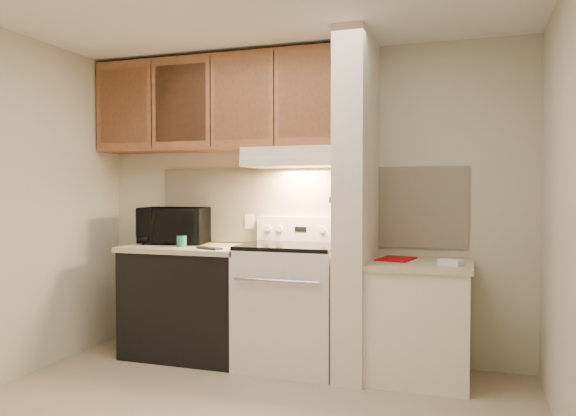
% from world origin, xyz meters
% --- Properties ---
extents(wall_back, '(3.60, 2.50, 0.02)m').
position_xyz_m(wall_back, '(0.00, 1.50, 1.25)').
color(wall_back, beige).
rests_on(wall_back, floor).
extents(backsplash, '(2.60, 0.02, 0.63)m').
position_xyz_m(backsplash, '(0.00, 1.49, 1.24)').
color(backsplash, '#F9E4C8').
rests_on(backsplash, wall_back).
extents(range_body, '(0.76, 0.65, 0.92)m').
position_xyz_m(range_body, '(0.00, 1.16, 0.46)').
color(range_body, silver).
rests_on(range_body, floor).
extents(oven_window, '(0.50, 0.01, 0.30)m').
position_xyz_m(oven_window, '(0.00, 0.84, 0.50)').
color(oven_window, black).
rests_on(oven_window, range_body).
extents(oven_handle, '(0.65, 0.02, 0.02)m').
position_xyz_m(oven_handle, '(0.00, 0.80, 0.72)').
color(oven_handle, silver).
rests_on(oven_handle, range_body).
extents(cooktop, '(0.74, 0.64, 0.03)m').
position_xyz_m(cooktop, '(0.00, 1.16, 0.94)').
color(cooktop, black).
rests_on(cooktop, range_body).
extents(range_backguard, '(0.76, 0.08, 0.20)m').
position_xyz_m(range_backguard, '(0.00, 1.44, 1.05)').
color(range_backguard, silver).
rests_on(range_backguard, range_body).
extents(range_display, '(0.10, 0.01, 0.04)m').
position_xyz_m(range_display, '(0.00, 1.40, 1.05)').
color(range_display, black).
rests_on(range_display, range_backguard).
extents(range_knob_left_outer, '(0.05, 0.02, 0.05)m').
position_xyz_m(range_knob_left_outer, '(-0.28, 1.40, 1.05)').
color(range_knob_left_outer, silver).
rests_on(range_knob_left_outer, range_backguard).
extents(range_knob_left_inner, '(0.05, 0.02, 0.05)m').
position_xyz_m(range_knob_left_inner, '(-0.18, 1.40, 1.05)').
color(range_knob_left_inner, silver).
rests_on(range_knob_left_inner, range_backguard).
extents(range_knob_right_inner, '(0.05, 0.02, 0.05)m').
position_xyz_m(range_knob_right_inner, '(0.18, 1.40, 1.05)').
color(range_knob_right_inner, silver).
rests_on(range_knob_right_inner, range_backguard).
extents(range_knob_right_outer, '(0.05, 0.02, 0.05)m').
position_xyz_m(range_knob_right_outer, '(0.28, 1.40, 1.05)').
color(range_knob_right_outer, silver).
rests_on(range_knob_right_outer, range_backguard).
extents(dishwasher_front, '(1.00, 0.63, 0.87)m').
position_xyz_m(dishwasher_front, '(-0.88, 1.17, 0.43)').
color(dishwasher_front, black).
rests_on(dishwasher_front, floor).
extents(left_countertop, '(1.04, 0.67, 0.04)m').
position_xyz_m(left_countertop, '(-0.88, 1.17, 0.89)').
color(left_countertop, beige).
rests_on(left_countertop, dishwasher_front).
extents(spoon_rest, '(0.24, 0.16, 0.02)m').
position_xyz_m(spoon_rest, '(-0.61, 0.97, 0.92)').
color(spoon_rest, black).
rests_on(spoon_rest, left_countertop).
extents(teal_jar, '(0.08, 0.08, 0.09)m').
position_xyz_m(teal_jar, '(-0.90, 1.06, 0.96)').
color(teal_jar, '#1F6E5F').
rests_on(teal_jar, left_countertop).
extents(outlet, '(0.08, 0.01, 0.12)m').
position_xyz_m(outlet, '(-0.48, 1.48, 1.10)').
color(outlet, '#EFE5CD').
rests_on(outlet, backsplash).
extents(microwave, '(0.62, 0.47, 0.31)m').
position_xyz_m(microwave, '(-1.10, 1.31, 1.07)').
color(microwave, black).
rests_on(microwave, left_countertop).
extents(partition_pillar, '(0.22, 0.70, 2.50)m').
position_xyz_m(partition_pillar, '(0.51, 1.15, 1.25)').
color(partition_pillar, silver).
rests_on(partition_pillar, floor).
extents(pillar_trim, '(0.01, 0.70, 0.04)m').
position_xyz_m(pillar_trim, '(0.39, 1.15, 1.30)').
color(pillar_trim, '#925936').
rests_on(pillar_trim, partition_pillar).
extents(knife_strip, '(0.02, 0.42, 0.04)m').
position_xyz_m(knife_strip, '(0.39, 1.10, 1.32)').
color(knife_strip, black).
rests_on(knife_strip, partition_pillar).
extents(knife_blade_a, '(0.01, 0.03, 0.16)m').
position_xyz_m(knife_blade_a, '(0.38, 0.93, 1.22)').
color(knife_blade_a, silver).
rests_on(knife_blade_a, knife_strip).
extents(knife_handle_a, '(0.02, 0.02, 0.10)m').
position_xyz_m(knife_handle_a, '(0.38, 0.94, 1.37)').
color(knife_handle_a, black).
rests_on(knife_handle_a, knife_strip).
extents(knife_blade_b, '(0.01, 0.04, 0.18)m').
position_xyz_m(knife_blade_b, '(0.38, 1.02, 1.21)').
color(knife_blade_b, silver).
rests_on(knife_blade_b, knife_strip).
extents(knife_handle_b, '(0.02, 0.02, 0.10)m').
position_xyz_m(knife_handle_b, '(0.38, 1.01, 1.37)').
color(knife_handle_b, black).
rests_on(knife_handle_b, knife_strip).
extents(knife_blade_c, '(0.01, 0.04, 0.20)m').
position_xyz_m(knife_blade_c, '(0.38, 1.10, 1.20)').
color(knife_blade_c, silver).
rests_on(knife_blade_c, knife_strip).
extents(knife_handle_c, '(0.02, 0.02, 0.10)m').
position_xyz_m(knife_handle_c, '(0.38, 1.10, 1.37)').
color(knife_handle_c, black).
rests_on(knife_handle_c, knife_strip).
extents(knife_blade_d, '(0.01, 0.04, 0.16)m').
position_xyz_m(knife_blade_d, '(0.38, 1.19, 1.22)').
color(knife_blade_d, silver).
rests_on(knife_blade_d, knife_strip).
extents(knife_handle_d, '(0.02, 0.02, 0.10)m').
position_xyz_m(knife_handle_d, '(0.38, 1.19, 1.37)').
color(knife_handle_d, black).
rests_on(knife_handle_d, knife_strip).
extents(knife_blade_e, '(0.01, 0.04, 0.18)m').
position_xyz_m(knife_blade_e, '(0.38, 1.25, 1.21)').
color(knife_blade_e, silver).
rests_on(knife_blade_e, knife_strip).
extents(knife_handle_e, '(0.02, 0.02, 0.10)m').
position_xyz_m(knife_handle_e, '(0.38, 1.25, 1.37)').
color(knife_handle_e, black).
rests_on(knife_handle_e, knife_strip).
extents(oven_mitt, '(0.03, 0.09, 0.22)m').
position_xyz_m(oven_mitt, '(0.38, 1.32, 1.18)').
color(oven_mitt, gray).
rests_on(oven_mitt, partition_pillar).
extents(right_cab_base, '(0.70, 0.60, 0.81)m').
position_xyz_m(right_cab_base, '(0.97, 1.15, 0.40)').
color(right_cab_base, '#EFE5CD').
rests_on(right_cab_base, floor).
extents(right_countertop, '(0.74, 0.64, 0.04)m').
position_xyz_m(right_countertop, '(0.97, 1.15, 0.83)').
color(right_countertop, beige).
rests_on(right_countertop, right_cab_base).
extents(red_folder, '(0.29, 0.35, 0.01)m').
position_xyz_m(red_folder, '(0.79, 1.25, 0.86)').
color(red_folder, '#B1080E').
rests_on(red_folder, right_countertop).
extents(white_box, '(0.18, 0.15, 0.04)m').
position_xyz_m(white_box, '(1.19, 1.05, 0.87)').
color(white_box, white).
rests_on(white_box, right_countertop).
extents(range_hood, '(0.78, 0.44, 0.15)m').
position_xyz_m(range_hood, '(0.00, 1.28, 1.62)').
color(range_hood, '#EFE5CD').
rests_on(range_hood, upper_cabinets).
extents(hood_lip, '(0.78, 0.04, 0.06)m').
position_xyz_m(hood_lip, '(0.00, 1.07, 1.58)').
color(hood_lip, '#EFE5CD').
rests_on(hood_lip, range_hood).
extents(upper_cabinets, '(2.18, 0.33, 0.77)m').
position_xyz_m(upper_cabinets, '(-0.69, 1.32, 2.08)').
color(upper_cabinets, '#925936').
rests_on(upper_cabinets, wall_back).
extents(cab_door_a, '(0.46, 0.01, 0.63)m').
position_xyz_m(cab_door_a, '(-1.51, 1.17, 2.08)').
color(cab_door_a, '#925936').
rests_on(cab_door_a, upper_cabinets).
extents(cab_gap_a, '(0.01, 0.01, 0.73)m').
position_xyz_m(cab_gap_a, '(-1.23, 1.16, 2.08)').
color(cab_gap_a, black).
rests_on(cab_gap_a, upper_cabinets).
extents(cab_door_b, '(0.46, 0.01, 0.63)m').
position_xyz_m(cab_door_b, '(-0.96, 1.17, 2.08)').
color(cab_door_b, '#925936').
rests_on(cab_door_b, upper_cabinets).
extents(cab_gap_b, '(0.01, 0.01, 0.73)m').
position_xyz_m(cab_gap_b, '(-0.69, 1.16, 2.08)').
color(cab_gap_b, black).
rests_on(cab_gap_b, upper_cabinets).
extents(cab_door_c, '(0.46, 0.01, 0.63)m').
position_xyz_m(cab_door_c, '(-0.42, 1.17, 2.08)').
color(cab_door_c, '#925936').
rests_on(cab_door_c, upper_cabinets).
extents(cab_gap_c, '(0.01, 0.01, 0.73)m').
position_xyz_m(cab_gap_c, '(-0.14, 1.16, 2.08)').
color(cab_gap_c, black).
rests_on(cab_gap_c, upper_cabinets).
extents(cab_door_d, '(0.46, 0.01, 0.63)m').
position_xyz_m(cab_door_d, '(0.13, 1.17, 2.08)').
color(cab_door_d, '#925936').
rests_on(cab_door_d, upper_cabinets).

